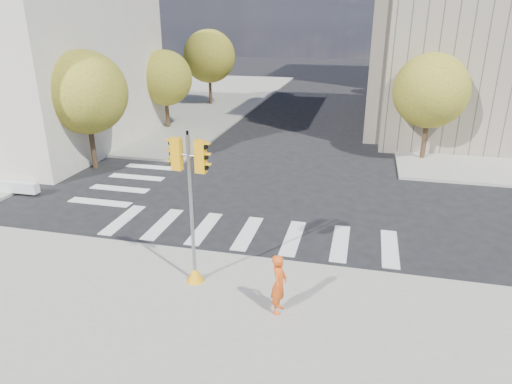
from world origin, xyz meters
TOP-DOWN VIEW (x-y plane):
  - ground at (0.00, 0.00)m, footprint 160.00×160.00m
  - sidewalk_far_left at (-20.00, 26.00)m, footprint 28.00×40.00m
  - tree_lw_near at (-10.50, 4.00)m, footprint 4.40×4.40m
  - tree_lw_mid at (-10.50, 14.00)m, footprint 4.00×4.00m
  - tree_lw_far at (-10.50, 24.00)m, footprint 4.80×4.80m
  - tree_re_near at (7.50, 10.00)m, footprint 4.20×4.20m
  - tree_re_mid at (7.50, 22.00)m, footprint 4.60×4.60m
  - tree_re_far at (7.50, 34.00)m, footprint 4.00×4.00m
  - lamp_near at (8.00, 14.00)m, footprint 0.35×0.18m
  - lamp_far at (8.00, 28.00)m, footprint 0.35×0.18m
  - traffic_signal at (-0.78, -5.97)m, footprint 1.08×0.56m
  - photographer at (2.08, -6.90)m, footprint 0.47×0.67m

SIDE VIEW (x-z plane):
  - ground at x=0.00m, z-range 0.00..0.00m
  - sidewalk_far_left at x=-20.00m, z-range 0.00..0.15m
  - photographer at x=2.08m, z-range 0.15..1.92m
  - traffic_signal at x=-0.78m, z-range -0.21..4.63m
  - tree_lw_mid at x=-10.50m, z-range 0.88..6.65m
  - tree_re_far at x=7.50m, z-range 0.93..6.80m
  - tree_re_near at x=7.50m, z-range 0.97..7.13m
  - tree_lw_near at x=-10.50m, z-range 1.00..7.41m
  - tree_re_mid at x=7.50m, z-range 1.02..7.68m
  - tree_lw_far at x=-10.50m, z-range 1.07..8.01m
  - lamp_near at x=8.00m, z-range 0.52..8.63m
  - lamp_far at x=8.00m, z-range 0.52..8.63m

